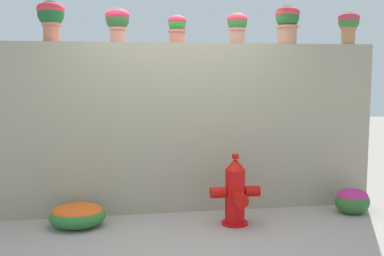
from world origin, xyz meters
The scene contains 11 objects.
ground_plane centered at (0.00, 0.00, 0.00)m, with size 24.00×24.00×0.00m, color #A1958B.
stone_wall centered at (0.00, 1.03, 1.03)m, with size 5.02×0.32×2.07m, color gray.
potted_plant_1 centered at (-1.45, 1.03, 2.37)m, with size 0.32×0.32×0.48m.
potted_plant_2 centered at (-0.69, 1.00, 2.32)m, with size 0.29×0.29×0.41m.
potted_plant_3 centered at (0.03, 1.04, 2.27)m, with size 0.22×0.22×0.34m.
potted_plant_4 centered at (0.77, 1.02, 2.30)m, with size 0.25×0.25×0.38m.
potted_plant_5 centered at (1.42, 1.01, 2.36)m, with size 0.31×0.31×0.48m.
potted_plant_6 centered at (2.24, 1.02, 2.34)m, with size 0.27×0.27×0.42m.
fire_hydrant centered at (0.58, 0.29, 0.36)m, with size 0.57×0.45×0.81m.
flower_bush_left centered at (2.11, 0.49, 0.16)m, with size 0.42×0.38×0.32m.
flower_bush_right centered at (-1.18, 0.52, 0.14)m, with size 0.62×0.56×0.27m.
Camera 1 is at (-0.77, -4.81, 1.73)m, focal length 44.83 mm.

